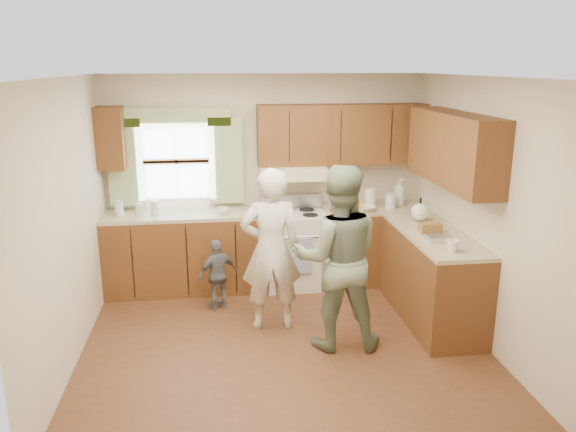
{
  "coord_description": "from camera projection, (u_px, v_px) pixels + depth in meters",
  "views": [
    {
      "loc": [
        -0.6,
        -4.91,
        2.61
      ],
      "look_at": [
        0.1,
        0.4,
        1.15
      ],
      "focal_mm": 35.0,
      "sensor_mm": 36.0,
      "label": 1
    }
  ],
  "objects": [
    {
      "name": "kitchen_fixtures",
      "position": [
        325.0,
        225.0,
        6.35
      ],
      "size": [
        3.8,
        2.25,
        2.15
      ],
      "color": "#492B0F",
      "rests_on": "ground"
    },
    {
      "name": "woman_left",
      "position": [
        271.0,
        250.0,
        5.55
      ],
      "size": [
        0.61,
        0.4,
        1.65
      ],
      "primitive_type": "imported",
      "rotation": [
        0.0,
        0.0,
        3.15
      ],
      "color": "silver",
      "rests_on": "ground"
    },
    {
      "name": "stove",
      "position": [
        293.0,
        248.0,
        6.75
      ],
      "size": [
        0.76,
        0.67,
        1.07
      ],
      "color": "silver",
      "rests_on": "ground"
    },
    {
      "name": "woman_right",
      "position": [
        338.0,
        258.0,
        5.18
      ],
      "size": [
        0.92,
        0.75,
        1.75
      ],
      "primitive_type": "imported",
      "rotation": [
        0.0,
        0.0,
        3.03
      ],
      "color": "#203820",
      "rests_on": "ground"
    },
    {
      "name": "child",
      "position": [
        218.0,
        274.0,
        6.09
      ],
      "size": [
        0.5,
        0.37,
        0.79
      ],
      "primitive_type": "imported",
      "rotation": [
        0.0,
        0.0,
        3.57
      ],
      "color": "slate",
      "rests_on": "ground"
    },
    {
      "name": "room",
      "position": [
        283.0,
        217.0,
        5.13
      ],
      "size": [
        3.8,
        3.8,
        3.8
      ],
      "color": "#4F2F18",
      "rests_on": "ground"
    }
  ]
}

